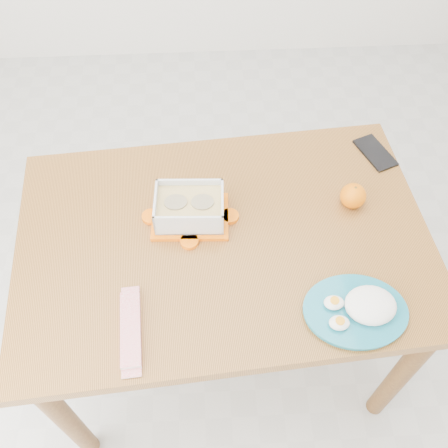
{
  "coord_description": "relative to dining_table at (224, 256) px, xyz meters",
  "views": [
    {
      "loc": [
        0.14,
        -0.98,
        1.91
      ],
      "look_at": [
        0.18,
        -0.19,
        0.81
      ],
      "focal_mm": 40.0,
      "sensor_mm": 36.0,
      "label": 1
    }
  ],
  "objects": [
    {
      "name": "smartphone",
      "position": [
        0.5,
        0.3,
        0.11
      ],
      "size": [
        0.12,
        0.17,
        0.01
      ],
      "primitive_type": "cube",
      "rotation": [
        0.0,
        0.0,
        0.38
      ],
      "color": "black",
      "rests_on": "dining_table"
    },
    {
      "name": "ground",
      "position": [
        -0.18,
        0.19,
        -0.65
      ],
      "size": [
        3.5,
        3.5,
        0.0
      ],
      "primitive_type": "plane",
      "color": "#B7B7B2",
      "rests_on": "ground"
    },
    {
      "name": "rice_plate",
      "position": [
        0.33,
        -0.25,
        0.13
      ],
      "size": [
        0.27,
        0.27,
        0.07
      ],
      "rotation": [
        0.0,
        0.0,
        -0.03
      ],
      "color": "#187288",
      "rests_on": "dining_table"
    },
    {
      "name": "food_container",
      "position": [
        -0.09,
        0.07,
        0.15
      ],
      "size": [
        0.23,
        0.18,
        0.09
      ],
      "rotation": [
        0.0,
        0.0,
        -0.05
      ],
      "color": "#FF6B07",
      "rests_on": "dining_table"
    },
    {
      "name": "orange_fruit",
      "position": [
        0.38,
        0.1,
        0.14
      ],
      "size": [
        0.08,
        0.08,
        0.08
      ],
      "primitive_type": "sphere",
      "color": "#E16304",
      "rests_on": "dining_table"
    },
    {
      "name": "candy_bar",
      "position": [
        -0.25,
        -0.27,
        0.11
      ],
      "size": [
        0.06,
        0.2,
        0.02
      ],
      "primitive_type": "cube",
      "rotation": [
        0.0,
        0.0,
        1.64
      ],
      "color": "red",
      "rests_on": "dining_table"
    },
    {
      "name": "dining_table",
      "position": [
        0.0,
        0.0,
        0.0
      ],
      "size": [
        1.22,
        0.87,
        0.75
      ],
      "rotation": [
        0.0,
        0.0,
        0.08
      ],
      "color": "#9C642C",
      "rests_on": "ground"
    }
  ]
}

